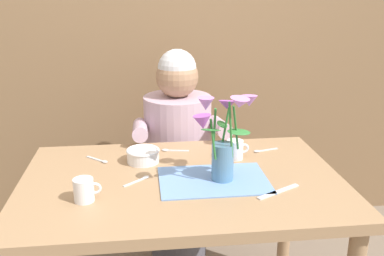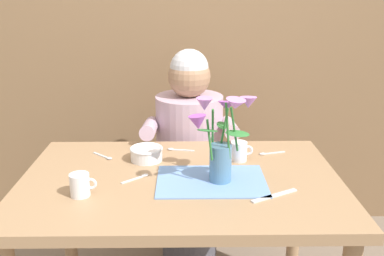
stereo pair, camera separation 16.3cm
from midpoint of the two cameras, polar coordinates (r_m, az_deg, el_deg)
name	(u,v)px [view 2 (the right image)]	position (r m, az deg, el deg)	size (l,w,h in m)	color
wood_panel_backdrop	(182,18)	(2.56, 0.55, 14.09)	(4.00, 0.10, 2.50)	brown
dining_table	(181,201)	(1.70, 1.31, -9.48)	(1.20, 0.80, 0.74)	#9E7A56
seated_person	(189,159)	(2.30, 1.70, -4.10)	(0.45, 0.47, 1.14)	#4C4C56
striped_placemat	(211,181)	(1.63, 5.40, -6.91)	(0.40, 0.28, 0.01)	#6B93D1
flower_vase	(221,138)	(1.57, 6.73, -1.37)	(0.26, 0.22, 0.33)	teal
ceramic_bowl	(146,153)	(1.81, -3.36, -3.33)	(0.14, 0.14, 0.06)	white
dinner_knife	(274,196)	(1.56, 13.63, -8.58)	(0.19, 0.02, 0.01)	silver
tea_cup	(239,151)	(1.82, 8.70, -3.04)	(0.09, 0.07, 0.08)	silver
coffee_cup	(80,185)	(1.54, -11.34, -7.30)	(0.09, 0.07, 0.08)	silver
spoon_0	(105,157)	(1.86, -8.72, -3.77)	(0.10, 0.09, 0.01)	silver
spoon_1	(268,153)	(1.92, 12.25, -3.26)	(0.12, 0.05, 0.01)	silver
spoon_2	(139,177)	(1.66, -4.05, -6.44)	(0.10, 0.09, 0.01)	silver
spoon_3	(176,150)	(1.92, 0.40, -2.86)	(0.12, 0.04, 0.01)	silver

